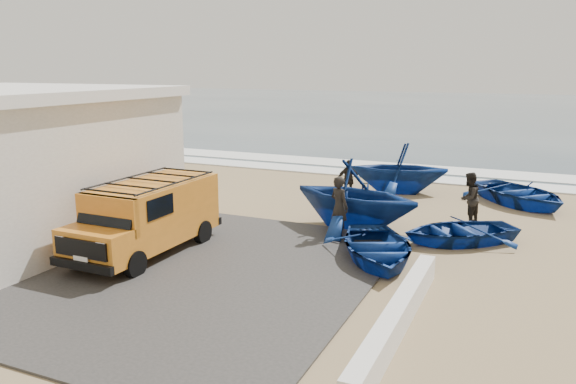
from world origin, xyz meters
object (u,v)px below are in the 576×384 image
(boat_near_left, at_px, (377,247))
(boat_far_left, at_px, (399,168))
(boat_near_right, at_px, (459,231))
(van, at_px, (148,214))
(parapet, at_px, (398,317))
(boat_far_right, at_px, (519,193))
(fisherman_middle, at_px, (469,198))
(fisherman_front, at_px, (339,207))
(fisherman_back, at_px, (348,180))
(boat_mid_left, at_px, (355,194))

(boat_near_left, distance_m, boat_far_left, 8.34)
(boat_near_right, xyz_separation_m, boat_far_left, (-3.09, 5.75, 0.65))
(van, relative_size, boat_far_left, 1.23)
(parapet, relative_size, boat_far_right, 1.47)
(parapet, bearing_deg, boat_far_right, 81.78)
(boat_far_right, bearing_deg, fisherman_middle, -155.26)
(boat_far_right, height_order, fisherman_front, fisherman_front)
(boat_near_right, bearing_deg, parapet, -39.49)
(fisherman_front, bearing_deg, fisherman_middle, -108.15)
(boat_near_right, xyz_separation_m, fisherman_back, (-4.50, 3.67, 0.42))
(boat_mid_left, bearing_deg, boat_near_left, -140.04)
(parapet, bearing_deg, fisherman_back, 113.24)
(parapet, distance_m, fisherman_middle, 8.28)
(boat_far_left, relative_size, fisherman_front, 2.08)
(van, bearing_deg, boat_near_left, 18.34)
(parapet, xyz_separation_m, boat_near_right, (0.30, 6.09, 0.07))
(van, bearing_deg, fisherman_middle, 41.40)
(boat_far_left, bearing_deg, van, -37.79)
(parapet, xyz_separation_m, fisherman_back, (-4.19, 9.77, 0.49))
(boat_near_left, height_order, fisherman_middle, fisherman_middle)
(fisherman_front, bearing_deg, boat_mid_left, -68.69)
(van, xyz_separation_m, boat_near_right, (7.46, 4.30, -0.72))
(fisherman_middle, relative_size, fisherman_back, 1.08)
(boat_near_right, relative_size, fisherman_front, 1.83)
(van, relative_size, fisherman_back, 3.01)
(boat_far_right, distance_m, fisherman_back, 6.18)
(boat_near_left, bearing_deg, fisherman_middle, 45.04)
(parapet, xyz_separation_m, fisherman_middle, (0.29, 8.25, 0.56))
(van, height_order, fisherman_middle, van)
(boat_far_right, xyz_separation_m, fisherman_middle, (-1.39, -3.39, 0.41))
(van, height_order, boat_far_left, boat_far_left)
(boat_far_left, distance_m, boat_far_right, 4.51)
(parapet, height_order, fisherman_back, fisherman_back)
(parapet, height_order, fisherman_middle, fisherman_middle)
(boat_far_left, bearing_deg, boat_near_right, 13.94)
(boat_near_left, distance_m, fisherman_back, 6.74)
(boat_far_left, bearing_deg, fisherman_middle, 26.34)
(boat_mid_left, bearing_deg, fisherman_middle, -46.35)
(boat_far_right, relative_size, fisherman_back, 2.65)
(van, relative_size, boat_mid_left, 1.13)
(van, height_order, boat_far_right, van)
(boat_near_right, bearing_deg, boat_far_left, 171.62)
(boat_near_left, bearing_deg, boat_near_right, 30.36)
(boat_near_right, relative_size, fisherman_back, 2.16)
(boat_mid_left, xyz_separation_m, fisherman_middle, (3.14, 1.98, -0.25))
(boat_mid_left, height_order, fisherman_front, boat_mid_left)
(boat_far_right, bearing_deg, fisherman_back, 154.73)
(boat_near_left, distance_m, boat_far_right, 8.58)
(boat_mid_left, relative_size, boat_far_right, 1.00)
(parapet, distance_m, boat_far_right, 11.77)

